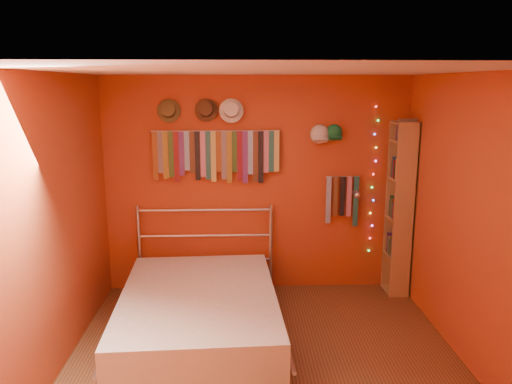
{
  "coord_description": "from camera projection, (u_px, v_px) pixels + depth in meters",
  "views": [
    {
      "loc": [
        -0.22,
        -3.91,
        2.4
      ],
      "look_at": [
        -0.04,
        0.9,
        1.35
      ],
      "focal_mm": 35.0,
      "sensor_mm": 36.0,
      "label": 1
    }
  ],
  "objects": [
    {
      "name": "ceiling",
      "position": [
        266.0,
        71.0,
        3.81
      ],
      "size": [
        3.5,
        3.5,
        0.02
      ],
      "primitive_type": "cube",
      "color": "white",
      "rests_on": "back_wall"
    },
    {
      "name": "cap_white",
      "position": [
        320.0,
        134.0,
        5.63
      ],
      "size": [
        0.2,
        0.25,
        0.2
      ],
      "color": "silver",
      "rests_on": "back_wall"
    },
    {
      "name": "fedora_olive",
      "position": [
        169.0,
        110.0,
        5.47
      ],
      "size": [
        0.26,
        0.14,
        0.26
      ],
      "rotation": [
        1.36,
        0.0,
        0.0
      ],
      "color": "brown",
      "rests_on": "back_wall"
    },
    {
      "name": "bookshelf",
      "position": [
        403.0,
        208.0,
        5.67
      ],
      "size": [
        0.25,
        0.34,
        2.0
      ],
      "color": "olive",
      "rests_on": "ground"
    },
    {
      "name": "small_tie_rack",
      "position": [
        343.0,
        197.0,
        5.78
      ],
      "size": [
        0.4,
        0.03,
        0.6
      ],
      "color": "silver",
      "rests_on": "back_wall"
    },
    {
      "name": "reading_lamp",
      "position": [
        356.0,
        194.0,
        5.6
      ],
      "size": [
        0.07,
        0.31,
        0.09
      ],
      "color": "silver",
      "rests_on": "back_wall"
    },
    {
      "name": "left_wall",
      "position": [
        49.0,
        230.0,
        4.01
      ],
      "size": [
        0.02,
        3.5,
        2.5
      ],
      "primitive_type": "cube",
      "color": "#A53A1A",
      "rests_on": "ground"
    },
    {
      "name": "fedora_white",
      "position": [
        231.0,
        110.0,
        5.49
      ],
      "size": [
        0.27,
        0.15,
        0.27
      ],
      "rotation": [
        1.36,
        0.0,
        0.0
      ],
      "color": "silver",
      "rests_on": "back_wall"
    },
    {
      "name": "ground",
      "position": [
        265.0,
        366.0,
        4.34
      ],
      "size": [
        3.5,
        3.5,
        0.0
      ],
      "primitive_type": "plane",
      "color": "#55371D",
      "rests_on": "ground"
    },
    {
      "name": "fedora_brown",
      "position": [
        206.0,
        110.0,
        5.48
      ],
      "size": [
        0.26,
        0.14,
        0.25
      ],
      "rotation": [
        1.36,
        0.0,
        0.0
      ],
      "color": "#4B2F1B",
      "rests_on": "back_wall"
    },
    {
      "name": "tie_rack",
      "position": [
        216.0,
        154.0,
        5.62
      ],
      "size": [
        1.45,
        0.03,
        0.6
      ],
      "color": "silver",
      "rests_on": "back_wall"
    },
    {
      "name": "bed",
      "position": [
        199.0,
        312.0,
        4.82
      ],
      "size": [
        1.66,
        2.18,
        1.04
      ],
      "rotation": [
        0.0,
        0.0,
        0.04
      ],
      "color": "silver",
      "rests_on": "ground"
    },
    {
      "name": "fairy_lights",
      "position": [
        373.0,
        181.0,
        5.78
      ],
      "size": [
        0.06,
        0.02,
        1.72
      ],
      "color": "#FF3333",
      "rests_on": "back_wall"
    },
    {
      "name": "back_wall",
      "position": [
        257.0,
        185.0,
        5.78
      ],
      "size": [
        3.5,
        0.02,
        2.5
      ],
      "primitive_type": "cube",
      "color": "#A53A1A",
      "rests_on": "ground"
    },
    {
      "name": "cap_green",
      "position": [
        334.0,
        133.0,
        5.63
      ],
      "size": [
        0.18,
        0.23,
        0.18
      ],
      "color": "#1C7E43",
      "rests_on": "back_wall"
    },
    {
      "name": "right_wall",
      "position": [
        476.0,
        226.0,
        4.13
      ],
      "size": [
        0.02,
        3.5,
        2.5
      ],
      "primitive_type": "cube",
      "color": "#A53A1A",
      "rests_on": "ground"
    }
  ]
}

